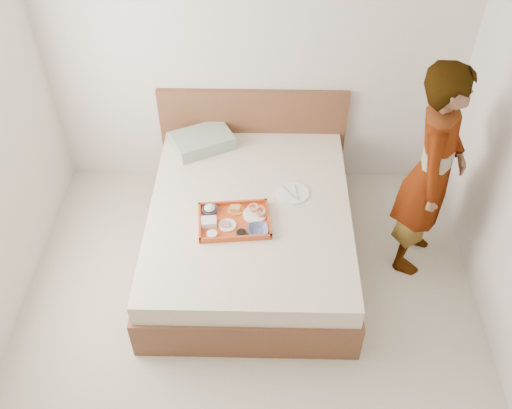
{
  "coord_description": "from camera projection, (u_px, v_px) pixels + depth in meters",
  "views": [
    {
      "loc": [
        0.11,
        -2.11,
        3.57
      ],
      "look_at": [
        0.04,
        0.9,
        0.65
      ],
      "focal_mm": 39.49,
      "sensor_mm": 36.0,
      "label": 1
    }
  ],
  "objects": [
    {
      "name": "ceiling",
      "position": [
        240.0,
        6.0,
        2.19
      ],
      "size": [
        3.5,
        4.0,
        0.01
      ],
      "primitive_type": "cube",
      "color": "white",
      "rests_on": "ground"
    },
    {
      "name": "pillow",
      "position": [
        202.0,
        141.0,
        4.85
      ],
      "size": [
        0.59,
        0.52,
        0.12
      ],
      "primitive_type": "cube",
      "rotation": [
        0.0,
        0.0,
        0.47
      ],
      "color": "#93A495",
      "rests_on": "bed"
    },
    {
      "name": "cheese_round",
      "position": [
        212.0,
        234.0,
        4.1
      ],
      "size": [
        0.09,
        0.09,
        0.03
      ],
      "primitive_type": "cylinder",
      "rotation": [
        0.0,
        0.0,
        0.1
      ],
      "color": "white",
      "rests_on": "tray"
    },
    {
      "name": "bed",
      "position": [
        250.0,
        230.0,
        4.53
      ],
      "size": [
        1.65,
        2.0,
        0.53
      ],
      "primitive_type": "cube",
      "color": "brown",
      "rests_on": "ground"
    },
    {
      "name": "navy_bowl_big",
      "position": [
        258.0,
        230.0,
        4.12
      ],
      "size": [
        0.17,
        0.17,
        0.04
      ],
      "primitive_type": "imported",
      "rotation": [
        0.0,
        0.0,
        0.1
      ],
      "color": "navy",
      "rests_on": "tray"
    },
    {
      "name": "bread_plate",
      "position": [
        236.0,
        210.0,
        4.3
      ],
      "size": [
        0.14,
        0.14,
        0.01
      ],
      "primitive_type": "cylinder",
      "rotation": [
        0.0,
        0.0,
        0.1
      ],
      "color": "orange",
      "rests_on": "tray"
    },
    {
      "name": "tray",
      "position": [
        234.0,
        221.0,
        4.21
      ],
      "size": [
        0.57,
        0.44,
        0.05
      ],
      "primitive_type": "cube",
      "rotation": [
        0.0,
        0.0,
        0.1
      ],
      "color": "#C95416",
      "rests_on": "bed"
    },
    {
      "name": "prawn_plate",
      "position": [
        255.0,
        214.0,
        4.26
      ],
      "size": [
        0.2,
        0.2,
        0.01
      ],
      "primitive_type": "cylinder",
      "rotation": [
        0.0,
        0.0,
        0.1
      ],
      "color": "white",
      "rests_on": "tray"
    },
    {
      "name": "dinner_plate",
      "position": [
        293.0,
        193.0,
        4.45
      ],
      "size": [
        0.32,
        0.32,
        0.01
      ],
      "primitive_type": "cylinder",
      "rotation": [
        0.0,
        0.0,
        0.31
      ],
      "color": "white",
      "rests_on": "bed"
    },
    {
      "name": "meat_plate",
      "position": [
        227.0,
        225.0,
        4.18
      ],
      "size": [
        0.14,
        0.14,
        0.01
      ],
      "primitive_type": "cylinder",
      "rotation": [
        0.0,
        0.0,
        0.1
      ],
      "color": "white",
      "rests_on": "tray"
    },
    {
      "name": "plastic_tub",
      "position": [
        209.0,
        222.0,
        4.18
      ],
      "size": [
        0.12,
        0.1,
        0.05
      ],
      "primitive_type": "cube",
      "rotation": [
        0.0,
        0.0,
        0.1
      ],
      "color": "silver",
      "rests_on": "tray"
    },
    {
      "name": "wall_back",
      "position": [
        254.0,
        52.0,
        4.53
      ],
      "size": [
        3.5,
        0.01,
        2.6
      ],
      "primitive_type": "cube",
      "color": "silver",
      "rests_on": "ground"
    },
    {
      "name": "person",
      "position": [
        432.0,
        173.0,
        4.08
      ],
      "size": [
        0.64,
        0.76,
        1.79
      ],
      "primitive_type": "imported",
      "rotation": [
        0.0,
        0.0,
        1.2
      ],
      "color": "silver",
      "rests_on": "ground"
    },
    {
      "name": "salad_bowl",
      "position": [
        210.0,
        210.0,
        4.28
      ],
      "size": [
        0.13,
        0.13,
        0.04
      ],
      "primitive_type": "imported",
      "rotation": [
        0.0,
        0.0,
        0.1
      ],
      "color": "navy",
      "rests_on": "tray"
    },
    {
      "name": "ground",
      "position": [
        247.0,
        358.0,
        4.0
      ],
      "size": [
        3.5,
        4.0,
        0.01
      ],
      "primitive_type": "cube",
      "color": "beige",
      "rests_on": "ground"
    },
    {
      "name": "headboard",
      "position": [
        253.0,
        136.0,
        5.08
      ],
      "size": [
        1.65,
        0.06,
        0.95
      ],
      "primitive_type": "cube",
      "color": "brown",
      "rests_on": "ground"
    },
    {
      "name": "sauce_dish",
      "position": [
        241.0,
        233.0,
        4.11
      ],
      "size": [
        0.09,
        0.09,
        0.03
      ],
      "primitive_type": "cylinder",
      "rotation": [
        0.0,
        0.0,
        0.1
      ],
      "color": "black",
      "rests_on": "tray"
    }
  ]
}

